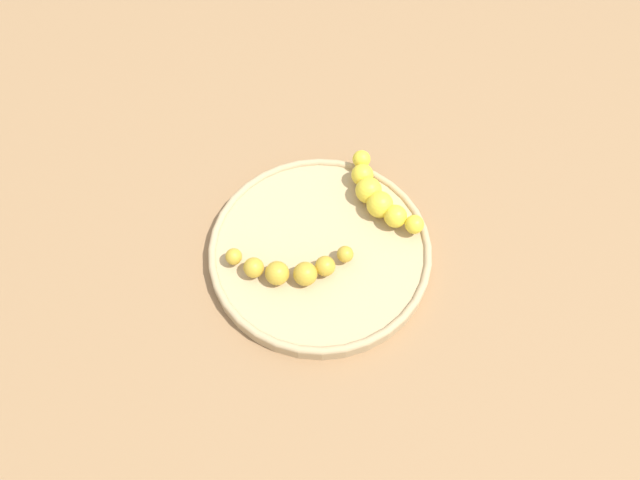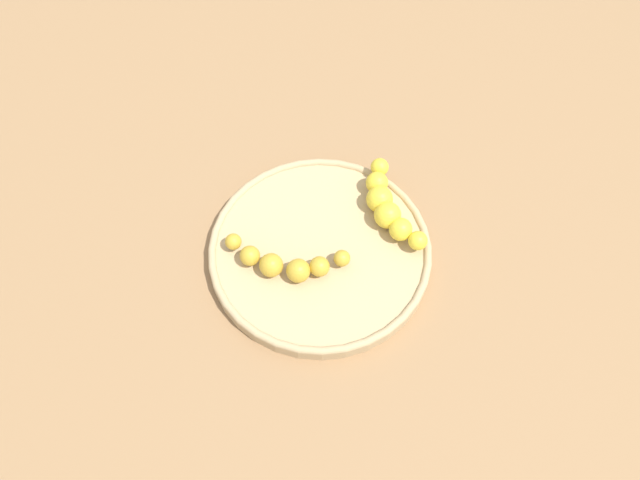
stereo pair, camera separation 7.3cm
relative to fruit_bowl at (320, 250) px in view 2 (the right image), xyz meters
The scene contains 4 objects.
ground_plane 0.01m from the fruit_bowl, ahead, with size 2.40×2.40×0.00m, color #936D47.
fruit_bowl is the anchor object (origin of this frame).
banana_yellow 0.10m from the fruit_bowl, 153.67° to the left, with size 0.10×0.12×0.03m.
banana_spotted 0.06m from the fruit_bowl, 23.54° to the right, with size 0.08×0.15×0.03m.
Camera 2 is at (0.31, 0.20, 0.67)m, focal length 33.34 mm.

